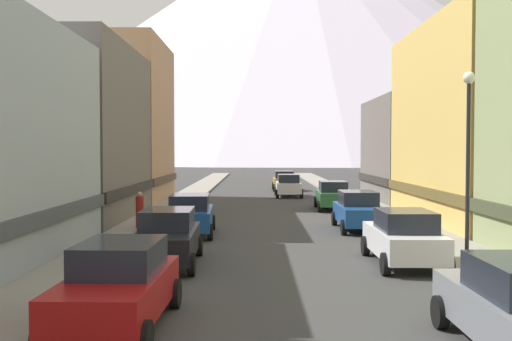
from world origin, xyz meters
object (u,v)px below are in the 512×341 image
Objects in this scene: car_right_1 at (403,237)px; pedestrian_1 at (139,211)px; car_left_0 at (118,285)px; car_right_3 at (332,195)px; car_left_1 at (167,237)px; car_left_2 at (190,214)px; car_right_2 at (358,210)px; car_driving_1 at (288,185)px; streetlamp_right at (468,140)px; car_driving_0 at (283,181)px.

car_right_1 is 12.81m from pedestrian_1.
car_left_0 is 1.00× the size of car_right_3.
car_left_0 is at bearing -89.97° from car_left_1.
car_right_1 is 0.99× the size of car_right_3.
car_left_0 and car_left_2 have the same top height.
car_right_2 is at bearing 12.34° from car_left_2.
car_right_3 is 1.01× the size of car_driving_1.
car_left_1 and car_right_1 have the same top height.
car_driving_1 is at bearing 96.57° from car_right_2.
car_left_1 is 1.01× the size of car_driving_1.
car_left_1 is 9.75m from streetlamp_right.
streetlamp_right reaches higher than car_right_2.
car_driving_0 is (-2.20, 34.58, 0.00)m from car_right_1.
car_right_1 is 34.65m from car_driving_0.
car_driving_0 is (-2.20, 17.19, 0.00)m from car_right_3.
car_right_3 is 19.04m from streetlamp_right.
car_right_2 is 1.00× the size of car_driving_0.
car_left_1 is 11.24m from car_right_2.
car_left_1 is at bearing -72.83° from pedestrian_1.
car_left_1 is 27.91m from car_driving_1.
car_left_0 and car_left_1 have the same top height.
car_right_2 is (7.60, 8.28, 0.00)m from car_left_1.
streetlamp_right is at bearing -38.63° from pedestrian_1.
pedestrian_1 is (-2.45, 14.61, 0.01)m from car_left_0.
car_left_0 is at bearing -116.92° from car_right_2.
car_left_0 is 1.01× the size of car_driving_0.
car_right_3 is 10.24m from car_driving_1.
car_left_1 is at bearing -132.57° from car_right_2.
car_right_2 and car_driving_0 have the same top height.
car_right_1 is at bearing 41.29° from car_left_0.
pedestrian_1 is at bearing -136.75° from car_right_3.
car_driving_1 is 20.98m from pedestrian_1.
streetlamp_right is (9.15, -7.96, 3.09)m from car_left_2.
car_right_3 and car_driving_1 have the same top height.
pedestrian_1 is (-7.85, -26.64, 0.01)m from car_driving_0.
car_driving_0 is at bearing 93.64° from car_right_1.
car_left_2 is 1.01× the size of car_right_2.
car_driving_1 is (5.40, 27.38, 0.00)m from car_left_1.
car_left_0 is 0.76× the size of streetlamp_right.
car_left_1 is 6.61m from car_left_2.
pedestrian_1 reaches higher than car_right_3.
car_driving_1 is at bearing 78.84° from car_left_1.
car_right_2 is at bearing -85.22° from car_driving_0.
car_right_1 and car_right_3 have the same top height.
car_right_1 is at bearing -86.36° from car_driving_0.
streetlamp_right is (1.55, -1.33, 3.09)m from car_right_1.
car_driving_0 is 27.78m from pedestrian_1.
car_driving_1 is (-2.20, 10.00, 0.00)m from car_right_3.
car_driving_1 is 0.75× the size of streetlamp_right.
car_left_2 is 1.02× the size of car_driving_1.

